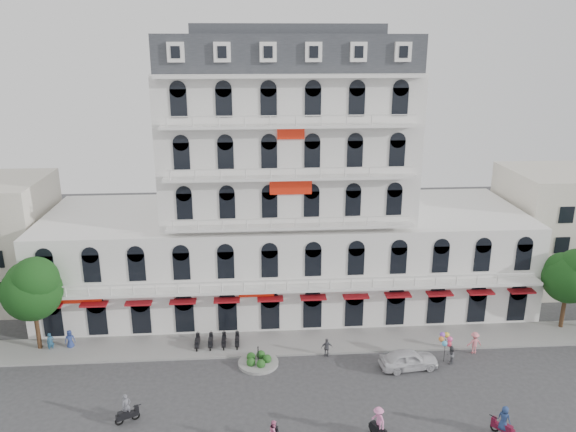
# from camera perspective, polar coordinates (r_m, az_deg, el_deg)

# --- Properties ---
(ground) EXTENTS (120.00, 120.00, 0.00)m
(ground) POSITION_cam_1_polar(r_m,az_deg,el_deg) (41.16, 1.56, -19.11)
(ground) COLOR #38383A
(ground) RESTS_ON ground
(sidewalk) EXTENTS (53.00, 4.00, 0.16)m
(sidewalk) POSITION_cam_1_polar(r_m,az_deg,el_deg) (48.63, 0.52, -12.74)
(sidewalk) COLOR gray
(sidewalk) RESTS_ON ground
(main_building) EXTENTS (45.00, 15.00, 25.80)m
(main_building) POSITION_cam_1_polar(r_m,az_deg,el_deg) (53.06, -0.21, 1.50)
(main_building) COLOR silver
(main_building) RESTS_ON ground
(flank_building_east) EXTENTS (14.00, 10.00, 12.00)m
(flank_building_east) POSITION_cam_1_polar(r_m,az_deg,el_deg) (65.23, 26.98, -1.03)
(flank_building_east) COLOR beige
(flank_building_east) RESTS_ON ground
(traffic_island) EXTENTS (3.20, 3.20, 1.60)m
(traffic_island) POSITION_cam_1_polar(r_m,az_deg,el_deg) (45.85, -3.04, -14.54)
(traffic_island) COLOR gray
(traffic_island) RESTS_ON ground
(parked_scooter_row) EXTENTS (4.40, 1.80, 1.10)m
(parked_scooter_row) POSITION_cam_1_polar(r_m,az_deg,el_deg) (48.47, -7.17, -13.10)
(parked_scooter_row) COLOR black
(parked_scooter_row) RESTS_ON ground
(tree_west_inner) EXTENTS (4.76, 4.76, 8.25)m
(tree_west_inner) POSITION_cam_1_polar(r_m,az_deg,el_deg) (49.61, -24.58, -6.56)
(tree_west_inner) COLOR #382314
(tree_west_inner) RESTS_ON ground
(tree_east_inner) EXTENTS (4.40, 4.37, 7.57)m
(tree_east_inner) POSITION_cam_1_polar(r_m,az_deg,el_deg) (54.44, 26.70, -5.30)
(tree_east_inner) COLOR #382314
(tree_east_inner) RESTS_ON ground
(parked_car) EXTENTS (4.74, 2.34, 1.55)m
(parked_car) POSITION_cam_1_polar(r_m,az_deg,el_deg) (46.04, 12.15, -14.04)
(parked_car) COLOR silver
(parked_car) RESTS_ON ground
(rider_west) EXTENTS (1.57, 0.99, 2.14)m
(rider_west) POSITION_cam_1_polar(r_m,az_deg,el_deg) (40.99, -16.06, -18.41)
(rider_west) COLOR black
(rider_west) RESTS_ON ground
(rider_east) EXTENTS (1.23, 1.38, 2.17)m
(rider_east) POSITION_cam_1_polar(r_m,az_deg,el_deg) (40.87, 21.08, -18.86)
(rider_east) COLOR maroon
(rider_east) RESTS_ON ground
(rider_center) EXTENTS (1.11, 1.60, 2.31)m
(rider_center) POSITION_cam_1_polar(r_m,az_deg,el_deg) (38.56, 9.14, -19.95)
(rider_center) COLOR black
(rider_center) RESTS_ON ground
(pedestrian_left) EXTENTS (0.93, 0.74, 1.66)m
(pedestrian_left) POSITION_cam_1_polar(r_m,az_deg,el_deg) (50.89, -21.27, -11.61)
(pedestrian_left) COLOR navy
(pedestrian_left) RESTS_ON ground
(pedestrian_mid) EXTENTS (0.94, 0.41, 1.60)m
(pedestrian_mid) POSITION_cam_1_polar(r_m,az_deg,el_deg) (46.61, 3.97, -13.20)
(pedestrian_mid) COLOR #56565E
(pedestrian_mid) RESTS_ON ground
(pedestrian_right) EXTENTS (1.26, 0.78, 1.87)m
(pedestrian_right) POSITION_cam_1_polar(r_m,az_deg,el_deg) (49.32, 18.41, -12.11)
(pedestrian_right) COLOR pink
(pedestrian_right) RESTS_ON ground
(pedestrian_far) EXTENTS (0.70, 0.68, 1.61)m
(pedestrian_far) POSITION_cam_1_polar(r_m,az_deg,el_deg) (51.11, -22.98, -11.72)
(pedestrian_far) COLOR navy
(pedestrian_far) RESTS_ON ground
(balloon_vendor) EXTENTS (1.40, 1.29, 2.45)m
(balloon_vendor) POSITION_cam_1_polar(r_m,az_deg,el_deg) (47.19, 15.99, -12.78)
(balloon_vendor) COLOR #5B5C63
(balloon_vendor) RESTS_ON ground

